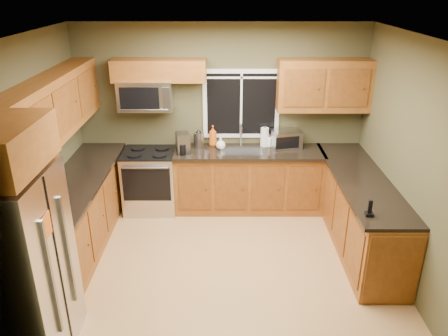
{
  "coord_description": "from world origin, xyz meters",
  "views": [
    {
      "loc": [
        0.06,
        -4.44,
        3.2
      ],
      "look_at": [
        0.05,
        0.35,
        1.15
      ],
      "focal_mm": 35.0,
      "sensor_mm": 36.0,
      "label": 1
    }
  ],
  "objects_px": {
    "cordless_phone": "(369,211)",
    "kettle": "(199,139)",
    "refrigerator": "(18,269)",
    "range": "(150,180)",
    "microwave": "(146,95)",
    "toaster_oven": "(286,139)",
    "soap_bottle_c": "(221,143)",
    "soap_bottle_b": "(268,140)",
    "paper_towel_roll": "(265,137)",
    "coffee_maker": "(183,144)",
    "soap_bottle_a": "(213,136)"
  },
  "relations": [
    {
      "from": "cordless_phone",
      "to": "kettle",
      "type": "bearing_deg",
      "value": 132.76
    },
    {
      "from": "refrigerator",
      "to": "range",
      "type": "bearing_deg",
      "value": 76.03
    },
    {
      "from": "microwave",
      "to": "toaster_oven",
      "type": "distance_m",
      "value": 2.12
    },
    {
      "from": "range",
      "to": "toaster_oven",
      "type": "xyz_separation_m",
      "value": [
        2.01,
        0.15,
        0.6
      ]
    },
    {
      "from": "refrigerator",
      "to": "soap_bottle_c",
      "type": "height_order",
      "value": "refrigerator"
    },
    {
      "from": "soap_bottle_b",
      "to": "cordless_phone",
      "type": "bearing_deg",
      "value": -67.52
    },
    {
      "from": "paper_towel_roll",
      "to": "soap_bottle_c",
      "type": "distance_m",
      "value": 0.66
    },
    {
      "from": "kettle",
      "to": "soap_bottle_b",
      "type": "relative_size",
      "value": 1.41
    },
    {
      "from": "range",
      "to": "kettle",
      "type": "xyz_separation_m",
      "value": [
        0.73,
        0.15,
        0.6
      ]
    },
    {
      "from": "coffee_maker",
      "to": "soap_bottle_c",
      "type": "xyz_separation_m",
      "value": [
        0.54,
        0.16,
        -0.05
      ]
    },
    {
      "from": "coffee_maker",
      "to": "soap_bottle_a",
      "type": "distance_m",
      "value": 0.52
    },
    {
      "from": "coffee_maker",
      "to": "toaster_oven",
      "type": "bearing_deg",
      "value": 8.52
    },
    {
      "from": "paper_towel_roll",
      "to": "soap_bottle_b",
      "type": "height_order",
      "value": "paper_towel_roll"
    },
    {
      "from": "soap_bottle_c",
      "to": "cordless_phone",
      "type": "relative_size",
      "value": 1.0
    },
    {
      "from": "refrigerator",
      "to": "coffee_maker",
      "type": "relative_size",
      "value": 6.09
    },
    {
      "from": "coffee_maker",
      "to": "soap_bottle_b",
      "type": "height_order",
      "value": "coffee_maker"
    },
    {
      "from": "paper_towel_roll",
      "to": "cordless_phone",
      "type": "height_order",
      "value": "paper_towel_roll"
    },
    {
      "from": "coffee_maker",
      "to": "soap_bottle_b",
      "type": "relative_size",
      "value": 1.49
    },
    {
      "from": "range",
      "to": "soap_bottle_b",
      "type": "bearing_deg",
      "value": 6.82
    },
    {
      "from": "refrigerator",
      "to": "range",
      "type": "distance_m",
      "value": 2.89
    },
    {
      "from": "kettle",
      "to": "refrigerator",
      "type": "bearing_deg",
      "value": -115.86
    },
    {
      "from": "soap_bottle_a",
      "to": "soap_bottle_c",
      "type": "relative_size",
      "value": 1.74
    },
    {
      "from": "toaster_oven",
      "to": "soap_bottle_c",
      "type": "distance_m",
      "value": 0.96
    },
    {
      "from": "range",
      "to": "soap_bottle_a",
      "type": "bearing_deg",
      "value": 13.86
    },
    {
      "from": "microwave",
      "to": "soap_bottle_c",
      "type": "height_order",
      "value": "microwave"
    },
    {
      "from": "soap_bottle_a",
      "to": "soap_bottle_b",
      "type": "height_order",
      "value": "soap_bottle_a"
    },
    {
      "from": "refrigerator",
      "to": "toaster_oven",
      "type": "xyz_separation_m",
      "value": [
        2.7,
        2.92,
        0.17
      ]
    },
    {
      "from": "soap_bottle_c",
      "to": "cordless_phone",
      "type": "distance_m",
      "value": 2.53
    },
    {
      "from": "microwave",
      "to": "cordless_phone",
      "type": "xyz_separation_m",
      "value": [
        2.62,
        -2.03,
        -0.74
      ]
    },
    {
      "from": "toaster_oven",
      "to": "soap_bottle_a",
      "type": "relative_size",
      "value": 1.53
    },
    {
      "from": "paper_towel_roll",
      "to": "soap_bottle_b",
      "type": "relative_size",
      "value": 1.55
    },
    {
      "from": "coffee_maker",
      "to": "soap_bottle_c",
      "type": "height_order",
      "value": "coffee_maker"
    },
    {
      "from": "toaster_oven",
      "to": "soap_bottle_b",
      "type": "bearing_deg",
      "value": 166.56
    },
    {
      "from": "paper_towel_roll",
      "to": "soap_bottle_a",
      "type": "height_order",
      "value": "paper_towel_roll"
    },
    {
      "from": "soap_bottle_b",
      "to": "toaster_oven",
      "type": "bearing_deg",
      "value": -13.44
    },
    {
      "from": "microwave",
      "to": "soap_bottle_a",
      "type": "height_order",
      "value": "microwave"
    },
    {
      "from": "paper_towel_roll",
      "to": "soap_bottle_b",
      "type": "bearing_deg",
      "value": -1.42
    },
    {
      "from": "range",
      "to": "soap_bottle_a",
      "type": "height_order",
      "value": "soap_bottle_a"
    },
    {
      "from": "refrigerator",
      "to": "coffee_maker",
      "type": "bearing_deg",
      "value": 65.97
    },
    {
      "from": "kettle",
      "to": "paper_towel_roll",
      "type": "xyz_separation_m",
      "value": [
        0.97,
        0.06,
        0.01
      ]
    },
    {
      "from": "toaster_oven",
      "to": "kettle",
      "type": "distance_m",
      "value": 1.28
    },
    {
      "from": "microwave",
      "to": "coffee_maker",
      "type": "relative_size",
      "value": 2.57
    },
    {
      "from": "refrigerator",
      "to": "soap_bottle_c",
      "type": "distance_m",
      "value": 3.34
    },
    {
      "from": "coffee_maker",
      "to": "soap_bottle_a",
      "type": "bearing_deg",
      "value": 36.08
    },
    {
      "from": "toaster_oven",
      "to": "paper_towel_roll",
      "type": "xyz_separation_m",
      "value": [
        -0.31,
        0.06,
        0.01
      ]
    },
    {
      "from": "coffee_maker",
      "to": "kettle",
      "type": "relative_size",
      "value": 1.05
    },
    {
      "from": "microwave",
      "to": "kettle",
      "type": "relative_size",
      "value": 2.7
    },
    {
      "from": "soap_bottle_a",
      "to": "cordless_phone",
      "type": "height_order",
      "value": "soap_bottle_a"
    },
    {
      "from": "toaster_oven",
      "to": "paper_towel_roll",
      "type": "height_order",
      "value": "paper_towel_roll"
    },
    {
      "from": "range",
      "to": "microwave",
      "type": "xyz_separation_m",
      "value": [
        -0.0,
        0.14,
        1.26
      ]
    }
  ]
}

